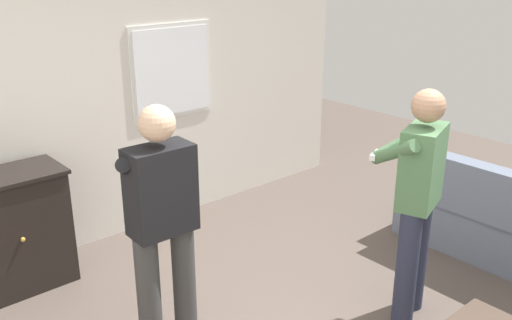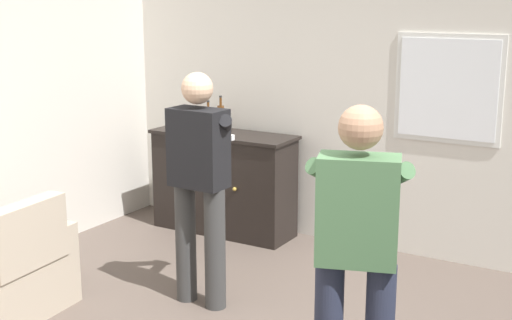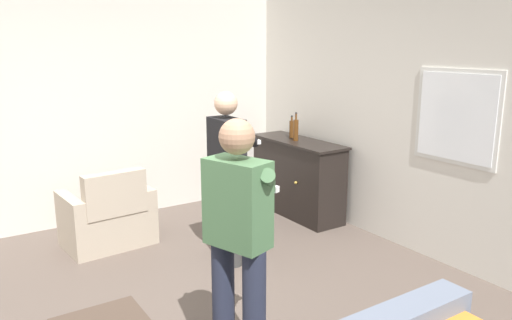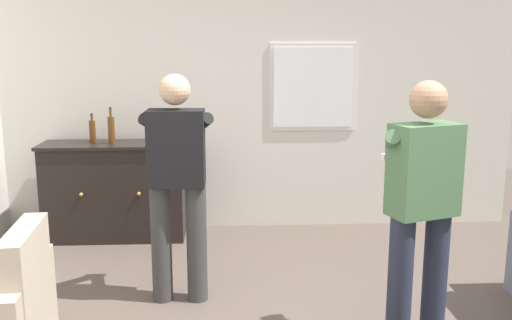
# 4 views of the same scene
# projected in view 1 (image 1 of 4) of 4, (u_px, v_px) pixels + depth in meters

# --- Properties ---
(wall_back_with_window) EXTENTS (5.20, 0.15, 2.80)m
(wall_back_with_window) POSITION_uv_depth(u_px,v_px,m) (120.00, 83.00, 5.04)
(wall_back_with_window) COLOR silver
(wall_back_with_window) RESTS_ON ground
(person_standing_left) EXTENTS (0.56, 0.48, 1.68)m
(person_standing_left) POSITION_uv_depth(u_px,v_px,m) (162.00, 222.00, 3.48)
(person_standing_left) COLOR #383838
(person_standing_left) RESTS_ON ground
(person_standing_right) EXTENTS (0.53, 0.52, 1.68)m
(person_standing_right) POSITION_uv_depth(u_px,v_px,m) (417.00, 196.00, 3.85)
(person_standing_right) COLOR #282D42
(person_standing_right) RESTS_ON ground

